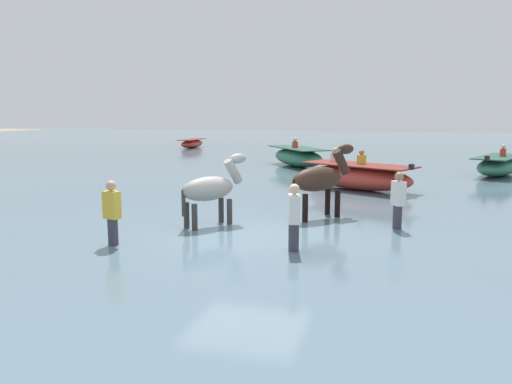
{
  "coord_description": "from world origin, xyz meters",
  "views": [
    {
      "loc": [
        3.01,
        -10.13,
        2.97
      ],
      "look_at": [
        -0.5,
        2.56,
        0.84
      ],
      "focal_mm": 35.47,
      "sensor_mm": 36.0,
      "label": 1
    }
  ],
  "objects_px": {
    "horse_trailing_grey": "(211,190)",
    "person_spectator_far": "(112,219)",
    "boat_mid_outer": "(358,177)",
    "boat_near_starboard": "(298,157)",
    "person_wading_mid": "(398,206)",
    "person_onlooker_left": "(294,224)",
    "boat_mid_channel": "(499,166)",
    "horse_lead_dark_bay": "(320,181)",
    "boat_distant_east": "(192,143)"
  },
  "relations": [
    {
      "from": "boat_distant_east",
      "to": "person_onlooker_left",
      "type": "xyz_separation_m",
      "value": [
        12.22,
        -24.4,
        0.22
      ]
    },
    {
      "from": "boat_near_starboard",
      "to": "boat_mid_channel",
      "type": "bearing_deg",
      "value": -8.05
    },
    {
      "from": "boat_mid_channel",
      "to": "boat_distant_east",
      "type": "height_order",
      "value": "boat_mid_channel"
    },
    {
      "from": "horse_trailing_grey",
      "to": "boat_mid_outer",
      "type": "distance_m",
      "value": 7.06
    },
    {
      "from": "boat_near_starboard",
      "to": "person_spectator_far",
      "type": "bearing_deg",
      "value": -93.18
    },
    {
      "from": "horse_lead_dark_bay",
      "to": "person_onlooker_left",
      "type": "xyz_separation_m",
      "value": [
        -0.02,
        -3.12,
        -0.4
      ]
    },
    {
      "from": "person_spectator_far",
      "to": "person_wading_mid",
      "type": "xyz_separation_m",
      "value": [
        5.41,
        2.93,
        0.0
      ]
    },
    {
      "from": "horse_lead_dark_bay",
      "to": "boat_mid_outer",
      "type": "distance_m",
      "value": 4.97
    },
    {
      "from": "boat_mid_channel",
      "to": "person_spectator_far",
      "type": "xyz_separation_m",
      "value": [
        -9.4,
        -13.84,
        0.13
      ]
    },
    {
      "from": "boat_mid_channel",
      "to": "horse_trailing_grey",
      "type": "bearing_deg",
      "value": -124.75
    },
    {
      "from": "boat_distant_east",
      "to": "person_onlooker_left",
      "type": "bearing_deg",
      "value": -63.4
    },
    {
      "from": "boat_mid_channel",
      "to": "person_onlooker_left",
      "type": "height_order",
      "value": "person_onlooker_left"
    },
    {
      "from": "boat_mid_outer",
      "to": "person_onlooker_left",
      "type": "xyz_separation_m",
      "value": [
        -0.61,
        -8.03,
        0.09
      ]
    },
    {
      "from": "horse_trailing_grey",
      "to": "person_onlooker_left",
      "type": "distance_m",
      "value": 2.78
    },
    {
      "from": "person_onlooker_left",
      "to": "person_wading_mid",
      "type": "bearing_deg",
      "value": 51.87
    },
    {
      "from": "person_spectator_far",
      "to": "horse_lead_dark_bay",
      "type": "bearing_deg",
      "value": 45.8
    },
    {
      "from": "horse_lead_dark_bay",
      "to": "boat_mid_channel",
      "type": "relative_size",
      "value": 0.53
    },
    {
      "from": "horse_lead_dark_bay",
      "to": "person_spectator_far",
      "type": "height_order",
      "value": "horse_lead_dark_bay"
    },
    {
      "from": "boat_mid_channel",
      "to": "person_wading_mid",
      "type": "height_order",
      "value": "person_wading_mid"
    },
    {
      "from": "horse_trailing_grey",
      "to": "boat_near_starboard",
      "type": "relative_size",
      "value": 0.47
    },
    {
      "from": "horse_trailing_grey",
      "to": "person_wading_mid",
      "type": "distance_m",
      "value": 4.23
    },
    {
      "from": "horse_trailing_grey",
      "to": "horse_lead_dark_bay",
      "type": "bearing_deg",
      "value": 33.8
    },
    {
      "from": "horse_lead_dark_bay",
      "to": "person_spectator_far",
      "type": "relative_size",
      "value": 1.31
    },
    {
      "from": "boat_mid_outer",
      "to": "person_spectator_far",
      "type": "relative_size",
      "value": 2.55
    },
    {
      "from": "boat_mid_outer",
      "to": "person_wading_mid",
      "type": "relative_size",
      "value": 2.55
    },
    {
      "from": "boat_mid_outer",
      "to": "horse_trailing_grey",
      "type": "bearing_deg",
      "value": -114.0
    },
    {
      "from": "boat_near_starboard",
      "to": "person_wading_mid",
      "type": "xyz_separation_m",
      "value": [
        4.57,
        -12.12,
        0.08
      ]
    },
    {
      "from": "horse_lead_dark_bay",
      "to": "person_spectator_far",
      "type": "xyz_separation_m",
      "value": [
        -3.55,
        -3.65,
        -0.4
      ]
    },
    {
      "from": "boat_mid_outer",
      "to": "person_spectator_far",
      "type": "distance_m",
      "value": 9.51
    },
    {
      "from": "horse_trailing_grey",
      "to": "person_spectator_far",
      "type": "xyz_separation_m",
      "value": [
        -1.27,
        -2.12,
        -0.3
      ]
    },
    {
      "from": "boat_mid_outer",
      "to": "person_onlooker_left",
      "type": "bearing_deg",
      "value": -94.36
    },
    {
      "from": "boat_distant_east",
      "to": "boat_near_starboard",
      "type": "xyz_separation_m",
      "value": [
        9.53,
        -9.88,
        0.14
      ]
    },
    {
      "from": "horse_lead_dark_bay",
      "to": "boat_near_starboard",
      "type": "distance_m",
      "value": 11.73
    },
    {
      "from": "boat_mid_channel",
      "to": "boat_near_starboard",
      "type": "xyz_separation_m",
      "value": [
        -8.56,
        1.21,
        0.05
      ]
    },
    {
      "from": "person_onlooker_left",
      "to": "boat_near_starboard",
      "type": "bearing_deg",
      "value": 100.48
    },
    {
      "from": "horse_lead_dark_bay",
      "to": "boat_mid_outer",
      "type": "relative_size",
      "value": 0.51
    },
    {
      "from": "boat_mid_channel",
      "to": "person_spectator_far",
      "type": "bearing_deg",
      "value": -124.18
    },
    {
      "from": "boat_mid_channel",
      "to": "person_onlooker_left",
      "type": "bearing_deg",
      "value": -113.81
    },
    {
      "from": "person_spectator_far",
      "to": "boat_mid_outer",
      "type": "bearing_deg",
      "value": 64.22
    },
    {
      "from": "horse_lead_dark_bay",
      "to": "horse_trailing_grey",
      "type": "relative_size",
      "value": 1.09
    },
    {
      "from": "person_wading_mid",
      "to": "boat_mid_outer",
      "type": "bearing_deg",
      "value": 102.75
    },
    {
      "from": "person_spectator_far",
      "to": "horse_trailing_grey",
      "type": "bearing_deg",
      "value": 59.14
    },
    {
      "from": "boat_near_starboard",
      "to": "person_wading_mid",
      "type": "bearing_deg",
      "value": -69.33
    },
    {
      "from": "horse_lead_dark_bay",
      "to": "boat_mid_channel",
      "type": "xyz_separation_m",
      "value": [
        5.85,
        10.19,
        -0.53
      ]
    },
    {
      "from": "person_spectator_far",
      "to": "boat_near_starboard",
      "type": "bearing_deg",
      "value": 86.82
    },
    {
      "from": "boat_mid_channel",
      "to": "boat_near_starboard",
      "type": "relative_size",
      "value": 0.96
    },
    {
      "from": "boat_distant_east",
      "to": "person_wading_mid",
      "type": "distance_m",
      "value": 26.13
    },
    {
      "from": "boat_mid_outer",
      "to": "person_wading_mid",
      "type": "xyz_separation_m",
      "value": [
        1.27,
        -5.63,
        0.09
      ]
    },
    {
      "from": "horse_lead_dark_bay",
      "to": "person_wading_mid",
      "type": "relative_size",
      "value": 1.31
    },
    {
      "from": "horse_lead_dark_bay",
      "to": "boat_distant_east",
      "type": "height_order",
      "value": "horse_lead_dark_bay"
    }
  ]
}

